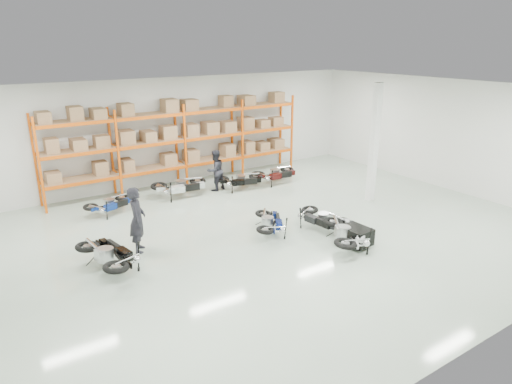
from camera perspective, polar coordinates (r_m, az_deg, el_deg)
room at (r=14.05m, az=1.66°, el=3.16°), size 18.00×18.00×18.00m
pallet_rack at (r=19.52m, az=-9.46°, el=7.30°), size 11.28×0.98×3.62m
structural_column at (r=17.82m, az=14.54°, el=5.88°), size 0.25×0.25×4.50m
moto_blue_centre at (r=14.66m, az=1.83°, el=-3.39°), size 1.57×1.82×1.06m
moto_silver_left at (r=13.94m, az=11.30°, el=-4.55°), size 1.81×2.15×1.25m
moto_black_far_left at (r=12.93m, az=-17.86°, el=-6.92°), size 1.31×2.12×1.29m
moto_touring_right at (r=15.11m, az=8.13°, el=-2.82°), size 1.00×1.77×1.10m
trailer at (r=14.12m, az=12.41°, el=-5.36°), size 0.76×1.45×0.60m
moto_back_a at (r=17.14m, az=-17.81°, el=-1.08°), size 1.73×1.22×1.01m
moto_back_b at (r=18.29m, az=-9.46°, el=1.15°), size 2.04×1.22×1.25m
moto_back_c at (r=19.00m, az=-1.95°, el=1.88°), size 1.91×1.32×1.12m
moto_back_d at (r=19.83m, az=2.46°, el=2.64°), size 1.85×1.00×1.16m
person_left at (r=13.74m, az=-14.62°, el=-3.36°), size 0.73×0.85×1.98m
person_back at (r=18.87m, az=-5.10°, el=2.71°), size 0.94×0.79×1.70m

